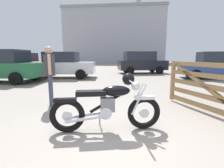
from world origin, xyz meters
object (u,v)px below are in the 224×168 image
dark_sedan_left (21,64)px  red_hatchback_near (62,65)px  timber_gate (216,87)px  blue_hatchback_right (141,62)px  silver_sedan_mid (215,65)px  bystander (49,70)px  vintage_motorcycle (109,105)px

dark_sedan_left → red_hatchback_near: size_ratio=1.04×
timber_gate → blue_hatchback_right: (0.04, 10.15, 0.21)m
dark_sedan_left → blue_hatchback_right: blue_hatchback_right is taller
silver_sedan_mid → bystander: bearing=46.1°
bystander → dark_sedan_left: 10.17m
bystander → silver_sedan_mid: bearing=-166.7°
timber_gate → red_hatchback_near: (-5.66, 7.14, 0.13)m
dark_sedan_left → silver_sedan_mid: bearing=176.1°
timber_gate → silver_sedan_mid: size_ratio=0.55×
timber_gate → red_hatchback_near: size_ratio=0.58×
vintage_motorcycle → red_hatchback_near: red_hatchback_near is taller
vintage_motorcycle → dark_sedan_left: 12.44m
dark_sedan_left → bystander: bearing=130.2°
vintage_motorcycle → bystander: bystander is taller
timber_gate → silver_sedan_mid: silver_sedan_mid is taller
vintage_motorcycle → dark_sedan_left: size_ratio=0.47×
timber_gate → dark_sedan_left: bearing=25.3°
silver_sedan_mid → blue_hatchback_right: bearing=-29.9°
bystander → blue_hatchback_right: bearing=-135.8°
bystander → red_hatchback_near: (-1.53, 6.24, -0.18)m
blue_hatchback_right → red_hatchback_near: blue_hatchback_right is taller
vintage_motorcycle → red_hatchback_near: size_ratio=0.49×
blue_hatchback_right → red_hatchback_near: 6.45m
vintage_motorcycle → dark_sedan_left: bearing=118.8°
silver_sedan_mid → dark_sedan_left: bearing=-0.7°
vintage_motorcycle → silver_sedan_mid: (6.53, 7.34, 0.34)m
vintage_motorcycle → blue_hatchback_right: (2.48, 10.86, 0.43)m
bystander → red_hatchback_near: size_ratio=0.39×
vintage_motorcycle → silver_sedan_mid: 9.83m
red_hatchback_near → bystander: bearing=103.3°
bystander → silver_sedan_mid: silver_sedan_mid is taller
bystander → dark_sedan_left: bearing=-79.2°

